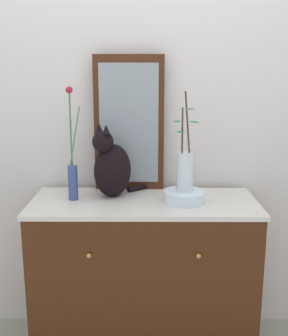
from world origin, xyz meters
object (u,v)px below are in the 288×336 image
Objects in this scene: sideboard at (144,277)px; vase_slim_green at (73,173)px; vase_glass_clear at (185,169)px; bowl_porcelain at (184,196)px; cat_sitting at (112,167)px; mirror_leaning at (129,124)px.

vase_slim_green is at bearing 176.93° from sideboard.
bowl_porcelain is at bearing 78.28° from vase_glass_clear.
vase_slim_green is at bearing -165.16° from cat_sitting.
bowl_porcelain is at bearing -5.91° from sideboard.
cat_sitting is 0.21m from vase_slim_green.
mirror_leaning is 1.48× the size of vase_glass_clear.
vase_slim_green is at bearing 175.91° from bowl_porcelain.
mirror_leaning is at bearing 35.63° from vase_slim_green.
mirror_leaning is 0.28m from cat_sitting.
mirror_leaning reaches higher than vase_glass_clear.
bowl_porcelain is 0.42× the size of vase_glass_clear.
cat_sitting is at bearing -119.59° from mirror_leaning.
vase_slim_green reaches higher than bowl_porcelain.
bowl_porcelain is 0.15m from vase_glass_clear.
mirror_leaning is (-0.09, 0.23, 0.83)m from sideboard.
vase_slim_green is at bearing -144.37° from mirror_leaning.
cat_sitting is at bearing 156.90° from sideboard.
vase_slim_green reaches higher than sideboard.
cat_sitting is (-0.09, -0.16, -0.22)m from mirror_leaning.
mirror_leaning is at bearing 139.60° from vase_glass_clear.
mirror_leaning is at bearing 139.79° from bowl_porcelain.
bowl_porcelain is (0.21, -0.02, 0.48)m from sideboard.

